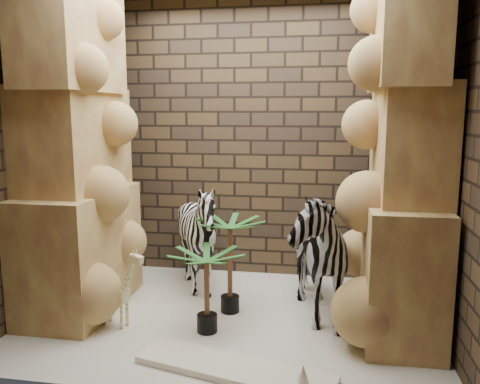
% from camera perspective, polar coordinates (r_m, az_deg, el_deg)
% --- Properties ---
extents(floor, '(3.50, 3.50, 0.00)m').
position_cam_1_polar(floor, '(4.47, -1.24, -14.48)').
color(floor, silver).
rests_on(floor, ground).
extents(wall_back, '(3.50, 0.00, 3.50)m').
position_cam_1_polar(wall_back, '(5.33, 1.27, 6.07)').
color(wall_back, '#33271E').
rests_on(wall_back, ground).
extents(wall_front, '(3.50, 0.00, 3.50)m').
position_cam_1_polar(wall_front, '(2.89, -6.06, 3.24)').
color(wall_front, '#33271E').
rests_on(wall_front, ground).
extents(wall_left, '(0.00, 3.00, 3.00)m').
position_cam_1_polar(wall_left, '(4.75, -22.58, 4.96)').
color(wall_left, '#33271E').
rests_on(wall_left, ground).
extents(wall_right, '(0.00, 3.00, 3.00)m').
position_cam_1_polar(wall_right, '(4.14, 23.29, 4.37)').
color(wall_right, '#33271E').
rests_on(wall_right, ground).
extents(rock_pillar_left, '(0.68, 1.30, 3.00)m').
position_cam_1_polar(rock_pillar_left, '(4.58, -18.86, 5.03)').
color(rock_pillar_left, '#DFCB6E').
rests_on(rock_pillar_left, floor).
extents(rock_pillar_right, '(0.58, 1.25, 3.00)m').
position_cam_1_polar(rock_pillar_right, '(4.07, 18.77, 4.57)').
color(rock_pillar_right, '#DFCB6E').
rests_on(rock_pillar_right, floor).
extents(zebra_right, '(0.96, 1.33, 1.41)m').
position_cam_1_polar(zebra_right, '(4.33, 7.83, -5.44)').
color(zebra_right, white).
rests_on(zebra_right, floor).
extents(zebra_left, '(1.23, 1.37, 1.04)m').
position_cam_1_polar(zebra_left, '(4.91, -4.84, -5.88)').
color(zebra_left, white).
rests_on(zebra_left, floor).
extents(giraffe_toy, '(0.39, 0.23, 0.71)m').
position_cam_1_polar(giraffe_toy, '(4.31, -14.49, -10.56)').
color(giraffe_toy, '#F3EAAE').
rests_on(giraffe_toy, floor).
extents(palm_front, '(0.36, 0.36, 0.89)m').
position_cam_1_polar(palm_front, '(4.43, -1.19, -8.57)').
color(palm_front, '#13471D').
rests_on(palm_front, floor).
extents(palm_back, '(0.36, 0.36, 0.71)m').
position_cam_1_polar(palm_back, '(4.08, -3.92, -11.54)').
color(palm_back, '#13471D').
rests_on(palm_back, floor).
extents(surfboard, '(1.47, 0.69, 0.05)m').
position_cam_1_polar(surfboard, '(3.62, -0.71, -20.09)').
color(surfboard, white).
rests_on(surfboard, floor).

